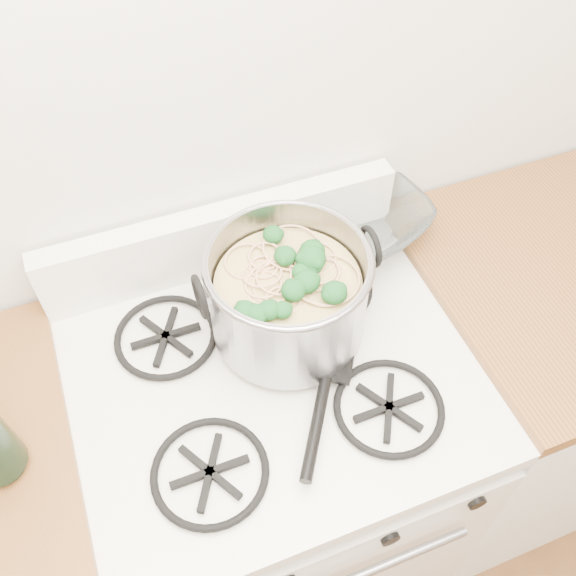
{
  "coord_description": "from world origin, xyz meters",
  "views": [
    {
      "loc": [
        -0.2,
        0.66,
        1.96
      ],
      "look_at": [
        0.06,
        1.34,
        1.04
      ],
      "focal_mm": 40.0,
      "sensor_mm": 36.0,
      "label": 1
    }
  ],
  "objects_px": {
    "gas_range": "(277,473)",
    "spatula": "(331,354)",
    "glass_bowl": "(348,225)",
    "stock_pot": "(288,296)"
  },
  "relations": [
    {
      "from": "gas_range",
      "to": "spatula",
      "type": "bearing_deg",
      "value": -7.91
    },
    {
      "from": "spatula",
      "to": "glass_bowl",
      "type": "relative_size",
      "value": 2.42
    },
    {
      "from": "gas_range",
      "to": "spatula",
      "type": "relative_size",
      "value": 2.98
    },
    {
      "from": "gas_range",
      "to": "glass_bowl",
      "type": "bearing_deg",
      "value": 44.79
    },
    {
      "from": "gas_range",
      "to": "spatula",
      "type": "height_order",
      "value": "spatula"
    },
    {
      "from": "stock_pot",
      "to": "spatula",
      "type": "distance_m",
      "value": 0.14
    },
    {
      "from": "gas_range",
      "to": "glass_bowl",
      "type": "xyz_separation_m",
      "value": [
        0.28,
        0.28,
        0.5
      ]
    },
    {
      "from": "spatula",
      "to": "gas_range",
      "type": "bearing_deg",
      "value": -154.95
    },
    {
      "from": "gas_range",
      "to": "glass_bowl",
      "type": "relative_size",
      "value": 7.22
    },
    {
      "from": "glass_bowl",
      "to": "stock_pot",
      "type": "bearing_deg",
      "value": -138.3
    }
  ]
}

